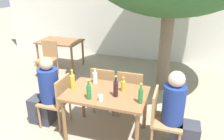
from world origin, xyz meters
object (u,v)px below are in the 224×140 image
object	(u,v)px
dining_table_front	(106,98)
patio_chair_2	(105,87)
patio_chair_0	(58,99)
person_seated_1	(179,117)
patio_chair_3	(131,91)
water_bottle_1	(95,77)
patio_chair_1	(162,116)
person_seated_0	(46,95)
green_bottle_0	(89,91)
green_bottle_4	(141,96)
wine_bottle_2	(116,89)
drinking_glass_0	(89,88)
oil_cruet_5	(72,81)
oil_cruet_3	(123,86)
drinking_glass_1	(101,98)
patio_chair_4	(48,56)
dining_table_back	(60,44)

from	to	relation	value
dining_table_front	patio_chair_2	size ratio (longest dim) A/B	1.36
patio_chair_0	person_seated_1	world-z (taller)	person_seated_1
patio_chair_3	water_bottle_1	world-z (taller)	water_bottle_1
patio_chair_1	person_seated_0	distance (m)	1.94
green_bottle_0	green_bottle_4	xyz separation A→B (m)	(0.72, 0.10, -0.00)
patio_chair_0	wine_bottle_2	size ratio (longest dim) A/B	2.80
water_bottle_1	drinking_glass_0	distance (m)	0.30
patio_chair_0	patio_chair_2	size ratio (longest dim) A/B	1.00
oil_cruet_5	drinking_glass_0	xyz separation A→B (m)	(0.28, 0.01, -0.08)
dining_table_front	oil_cruet_3	distance (m)	0.33
patio_chair_0	person_seated_0	size ratio (longest dim) A/B	0.74
dining_table_front	patio_chair_3	distance (m)	0.70
patio_chair_0	oil_cruet_5	world-z (taller)	oil_cruet_5
dining_table_front	drinking_glass_1	distance (m)	0.29
person_seated_0	person_seated_1	world-z (taller)	person_seated_1
dining_table_front	patio_chair_3	bearing A→B (deg)	68.72
dining_table_front	person_seated_1	distance (m)	1.09
patio_chair_3	oil_cruet_3	size ratio (longest dim) A/B	3.88
green_bottle_4	oil_cruet_5	size ratio (longest dim) A/B	0.95
patio_chair_3	green_bottle_0	distance (m)	1.06
green_bottle_0	water_bottle_1	distance (m)	0.53
patio_chair_4	drinking_glass_0	distance (m)	2.77
drinking_glass_1	person_seated_0	bearing A→B (deg)	166.85
person_seated_0	drinking_glass_0	size ratio (longest dim) A/B	15.11
patio_chair_2	drinking_glass_0	bearing A→B (deg)	88.94
drinking_glass_0	oil_cruet_5	bearing A→B (deg)	-178.86
patio_chair_0	dining_table_back	bearing A→B (deg)	-151.01
dining_table_back	green_bottle_4	xyz separation A→B (m)	(2.81, -2.68, 0.22)
patio_chair_0	patio_chair_1	bearing A→B (deg)	90.00
patio_chair_4	person_seated_1	xyz separation A→B (m)	(3.34, -1.88, 0.04)
patio_chair_0	patio_chair_1	distance (m)	1.71
wine_bottle_2	oil_cruet_5	distance (m)	0.72
patio_chair_3	person_seated_1	distance (m)	1.06
person_seated_0	oil_cruet_3	xyz separation A→B (m)	(1.33, 0.12, 0.31)
person_seated_1	green_bottle_0	size ratio (longest dim) A/B	4.13
drinking_glass_1	patio_chair_1	bearing A→B (deg)	16.85
patio_chair_3	patio_chair_1	bearing A→B (deg)	133.49
person_seated_0	patio_chair_3	bearing A→B (deg)	115.52
person_seated_1	drinking_glass_1	size ratio (longest dim) A/B	14.30
oil_cruet_5	person_seated_0	bearing A→B (deg)	176.70
patio_chair_2	wine_bottle_2	bearing A→B (deg)	120.75
oil_cruet_5	drinking_glass_0	world-z (taller)	oil_cruet_5
wine_bottle_2	patio_chair_3	bearing A→B (deg)	84.08
patio_chair_4	drinking_glass_0	xyz separation A→B (m)	(1.99, -1.91, 0.30)
patio_chair_1	green_bottle_0	xyz separation A→B (m)	(-1.02, -0.26, 0.37)
patio_chair_2	dining_table_back	bearing A→B (deg)	-43.26
oil_cruet_3	oil_cruet_5	distance (m)	0.79
patio_chair_0	patio_chair_4	distance (m)	2.34
wine_bottle_2	oil_cruet_3	distance (m)	0.20
patio_chair_0	patio_chair_1	xyz separation A→B (m)	(1.71, 0.00, 0.00)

